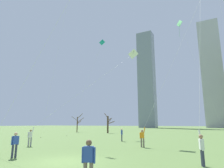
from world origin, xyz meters
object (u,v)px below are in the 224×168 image
at_px(bystander_watching_nearby, 88,160).
at_px(bare_tree_center, 78,123).
at_px(distant_kite_drifting_right_green, 182,29).
at_px(distant_kite_low_near_trees_orange, 66,13).
at_px(kite_flyer_foreground_left_yellow, 201,98).
at_px(kite_flyer_midfield_center_red, 21,91).
at_px(kite_flyer_midfield_left_purple, 157,102).
at_px(bare_tree_far_right_edge, 108,124).
at_px(distant_kite_drifting_left_blue, 221,10).
at_px(bystander_far_off_by_trees, 122,134).
at_px(bystander_strolling_midfield, 15,143).
at_px(distant_kite_high_overhead_teal, 100,48).
at_px(kite_flyer_midfield_right_white, 56,116).

relative_size(bystander_watching_nearby, bare_tree_center, 0.33).
bearing_deg(distant_kite_drifting_right_green, distant_kite_low_near_trees_orange, -170.63).
bearing_deg(kite_flyer_foreground_left_yellow, kite_flyer_midfield_center_red, -164.97).
distance_m(kite_flyer_midfield_center_red, kite_flyer_midfield_left_purple, 12.29).
bearing_deg(bare_tree_far_right_edge, distant_kite_drifting_left_blue, -20.61).
bearing_deg(bystander_far_off_by_trees, bystander_strolling_midfield, -94.82).
relative_size(bystander_far_off_by_trees, distant_kite_drifting_left_blue, 0.07).
bearing_deg(distant_kite_high_overhead_teal, distant_kite_low_near_trees_orange, -101.66).
relative_size(distant_kite_drifting_left_blue, bare_tree_far_right_edge, 4.95).
relative_size(kite_flyer_midfield_right_white, kite_flyer_midfield_left_purple, 0.55).
xyz_separation_m(distant_kite_low_near_trees_orange, distant_kite_drifting_left_blue, (24.12, 8.79, -1.61)).
relative_size(kite_flyer_midfield_left_purple, bystander_watching_nearby, 13.24).
height_order(bystander_watching_nearby, distant_kite_drifting_left_blue, distant_kite_drifting_left_blue).
distance_m(kite_flyer_midfield_center_red, kite_flyer_foreground_left_yellow, 13.03).
distance_m(kite_flyer_midfield_right_white, distant_kite_drifting_right_green, 20.32).
bearing_deg(bystander_strolling_midfield, bare_tree_center, 121.56).
xyz_separation_m(bystander_watching_nearby, distant_kite_high_overhead_teal, (-15.63, 26.32, 16.76)).
xyz_separation_m(kite_flyer_midfield_center_red, distant_kite_low_near_trees_orange, (-8.41, 13.66, 16.71)).
relative_size(kite_flyer_foreground_left_yellow, distant_kite_drifting_left_blue, 0.79).
xyz_separation_m(kite_flyer_midfield_center_red, kite_flyer_midfield_right_white, (-1.78, 5.79, -1.71)).
height_order(bystander_watching_nearby, distant_kite_low_near_trees_orange, distant_kite_low_near_trees_orange).
height_order(kite_flyer_midfield_right_white, kite_flyer_midfield_left_purple, kite_flyer_midfield_left_purple).
bearing_deg(distant_kite_high_overhead_teal, bare_tree_far_right_edge, 108.75).
distance_m(kite_flyer_midfield_left_purple, kite_flyer_foreground_left_yellow, 7.10).
bearing_deg(distant_kite_high_overhead_teal, distant_kite_drifting_left_blue, -0.08).
distance_m(bare_tree_far_right_edge, bare_tree_center, 9.66).
distance_m(distant_kite_drifting_left_blue, bare_tree_center, 40.57).
height_order(bystander_watching_nearby, bare_tree_center, bare_tree_center).
xyz_separation_m(kite_flyer_midfield_center_red, bystander_far_off_by_trees, (2.44, 13.31, -3.82)).
relative_size(kite_flyer_midfield_right_white, distant_kite_drifting_left_blue, 0.50).
height_order(distant_kite_high_overhead_teal, bare_tree_far_right_edge, distant_kite_high_overhead_teal).
bearing_deg(bare_tree_center, bystander_strolling_midfield, -58.44).
height_order(bystander_far_off_by_trees, bare_tree_far_right_edge, bare_tree_far_right_edge).
bearing_deg(kite_flyer_midfield_left_purple, kite_flyer_midfield_right_white, -162.12).
bearing_deg(distant_kite_low_near_trees_orange, kite_flyer_midfield_center_red, -58.37).
relative_size(bare_tree_far_right_edge, bare_tree_center, 0.97).
xyz_separation_m(bystander_far_off_by_trees, bare_tree_center, (-21.92, 19.38, 1.53)).
bearing_deg(bare_tree_far_right_edge, bare_tree_center, 176.26).
bearing_deg(kite_flyer_midfield_center_red, kite_flyer_midfield_right_white, 107.11).
bearing_deg(kite_flyer_midfield_left_purple, distant_kite_drifting_left_blue, 61.10).
relative_size(bystander_strolling_midfield, bare_tree_center, 0.33).
relative_size(bystander_watching_nearby, distant_kite_high_overhead_teal, 0.08).
bearing_deg(kite_flyer_midfield_center_red, bystander_watching_nearby, -23.00).
relative_size(kite_flyer_midfield_center_red, bystander_far_off_by_trees, 12.28).
distance_m(bystander_watching_nearby, bare_tree_far_right_edge, 40.58).
relative_size(bystander_strolling_midfield, bystander_far_off_by_trees, 1.00).
relative_size(bystander_strolling_midfield, distant_kite_low_near_trees_orange, 0.06).
relative_size(bystander_strolling_midfield, bare_tree_far_right_edge, 0.34).
height_order(kite_flyer_midfield_right_white, distant_kite_low_near_trees_orange, distant_kite_low_near_trees_orange).
relative_size(kite_flyer_midfield_left_purple, bystander_strolling_midfield, 13.24).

